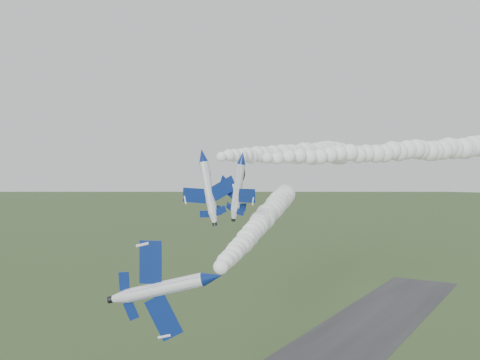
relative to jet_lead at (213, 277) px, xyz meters
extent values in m
cylinder|color=silver|center=(-0.09, 0.08, -0.01)|extent=(5.15, 8.53, 1.84)
cone|color=navy|center=(2.10, -4.83, -0.01)|extent=(2.59, 2.79, 1.84)
cone|color=silver|center=(-2.20, 4.80, -0.01)|extent=(2.42, 2.42, 1.84)
cylinder|color=black|center=(-2.61, 5.73, -0.01)|extent=(1.10, 0.94, 0.93)
ellipsoid|color=black|center=(1.31, -1.70, 0.12)|extent=(2.31, 3.17, 1.23)
cube|color=navy|center=(-1.21, 0.47, 2.91)|extent=(2.12, 2.73, 4.57)
cube|color=navy|center=(0.10, 1.05, -3.01)|extent=(2.12, 2.73, 4.57)
cube|color=navy|center=(-2.17, 3.82, 1.57)|extent=(0.98, 1.25, 2.00)
cube|color=navy|center=(-1.47, 4.13, -1.59)|extent=(0.98, 1.25, 2.00)
cube|color=navy|center=(-0.55, 4.27, 0.30)|extent=(2.67, 2.38, 0.64)
cylinder|color=silver|center=(-21.19, 27.89, 13.79)|extent=(1.99, 8.76, 1.86)
cone|color=navy|center=(-21.27, 22.38, 13.79)|extent=(1.89, 2.32, 1.86)
cone|color=silver|center=(-21.11, 33.20, 13.79)|extent=(1.89, 1.90, 1.86)
cylinder|color=black|center=(-21.10, 34.24, 13.79)|extent=(0.95, 0.64, 0.94)
ellipsoid|color=black|center=(-21.35, 25.65, 14.36)|extent=(1.28, 3.01, 1.24)
cube|color=navy|center=(-24.19, 28.77, 12.97)|extent=(4.74, 2.57, 1.17)
cube|color=navy|center=(-18.10, 28.68, 14.30)|extent=(4.74, 2.57, 1.17)
cube|color=navy|center=(-22.75, 32.29, 13.43)|extent=(2.07, 1.17, 0.55)
cube|color=navy|center=(-19.50, 32.24, 14.15)|extent=(2.07, 1.17, 0.55)
cube|color=navy|center=(-21.42, 32.02, 15.11)|extent=(0.64, 1.67, 2.26)
cylinder|color=silver|center=(-12.83, 27.16, 13.31)|extent=(4.42, 7.77, 1.65)
cone|color=navy|center=(-14.65, 22.65, 13.31)|extent=(2.29, 2.49, 1.65)
cone|color=silver|center=(-11.08, 31.50, 13.31)|extent=(2.15, 2.15, 1.65)
cylinder|color=black|center=(-10.74, 32.36, 13.31)|extent=(0.98, 0.82, 0.84)
ellipsoid|color=black|center=(-13.46, 25.28, 13.81)|extent=(2.01, 2.86, 1.10)
cube|color=navy|center=(-15.07, 28.86, 13.80)|extent=(4.66, 3.59, 1.09)
cube|color=navy|center=(-10.10, 26.85, 12.54)|extent=(4.66, 3.59, 1.09)
cube|color=navy|center=(-12.71, 31.27, 13.64)|extent=(2.05, 1.61, 0.51)
cube|color=navy|center=(-10.06, 30.20, 12.97)|extent=(2.05, 1.61, 0.51)
cube|color=navy|center=(-11.22, 30.43, 14.47)|extent=(1.08, 1.57, 1.99)
camera|label=1|loc=(31.95, -46.60, 11.58)|focal=40.00mm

